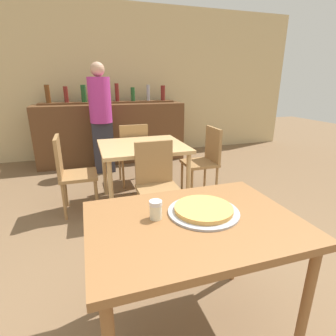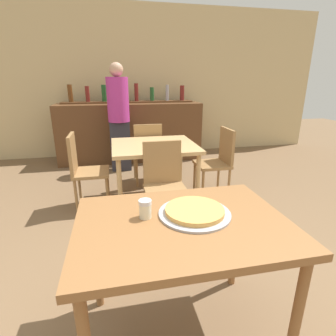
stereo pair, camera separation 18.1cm
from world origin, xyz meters
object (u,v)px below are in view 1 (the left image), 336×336
object	(u,v)px
chair_far_side_right	(205,157)
pizza_tray	(204,210)
person_standing	(101,115)
chair_far_side_front	(157,181)
chair_far_side_back	(133,150)
chair_far_side_left	(70,170)
cheese_shaker	(156,210)

from	to	relation	value
chair_far_side_right	pizza_tray	size ratio (longest dim) A/B	2.31
chair_far_side_right	person_standing	world-z (taller)	person_standing
chair_far_side_front	chair_far_side_right	xyz separation A→B (m)	(0.82, 0.62, 0.00)
chair_far_side_right	chair_far_side_back	bearing A→B (deg)	-127.10
chair_far_side_right	pizza_tray	bearing A→B (deg)	-26.25
chair_far_side_left	person_standing	xyz separation A→B (m)	(0.46, 1.34, 0.42)
pizza_tray	person_standing	size ratio (longest dim) A/B	0.22
chair_far_side_left	pizza_tray	xyz separation A→B (m)	(0.76, -1.79, 0.27)
pizza_tray	chair_far_side_right	bearing A→B (deg)	63.75
cheese_shaker	person_standing	size ratio (longest dim) A/B	0.06
chair_far_side_back	cheese_shaker	distance (m)	2.43
chair_far_side_right	person_standing	bearing A→B (deg)	-138.72
pizza_tray	cheese_shaker	bearing A→B (deg)	175.33
person_standing	chair_far_side_right	bearing A→B (deg)	-48.72
cheese_shaker	person_standing	xyz separation A→B (m)	(-0.03, 3.10, 0.11)
chair_far_side_left	cheese_shaker	distance (m)	1.86
pizza_tray	cheese_shaker	size ratio (longest dim) A/B	3.87
chair_far_side_front	chair_far_side_back	world-z (taller)	same
chair_far_side_left	chair_far_side_right	bearing A→B (deg)	-90.00
chair_far_side_back	cheese_shaker	world-z (taller)	chair_far_side_back
pizza_tray	chair_far_side_left	bearing A→B (deg)	112.92
chair_far_side_front	chair_far_side_left	world-z (taller)	same
chair_far_side_back	cheese_shaker	bearing A→B (deg)	82.31
chair_far_side_front	cheese_shaker	distance (m)	1.23
chair_far_side_left	person_standing	size ratio (longest dim) A/B	0.52
person_standing	chair_far_side_left	bearing A→B (deg)	-109.11
chair_far_side_left	chair_far_side_right	distance (m)	1.64
chair_far_side_front	chair_far_side_left	xyz separation A→B (m)	(-0.82, 0.62, 0.00)
chair_far_side_back	person_standing	xyz separation A→B (m)	(-0.36, 0.72, 0.42)
cheese_shaker	chair_far_side_right	bearing A→B (deg)	57.14
chair_far_side_right	cheese_shaker	bearing A→B (deg)	-32.86
chair_far_side_right	person_standing	xyz separation A→B (m)	(-1.17, 1.34, 0.42)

